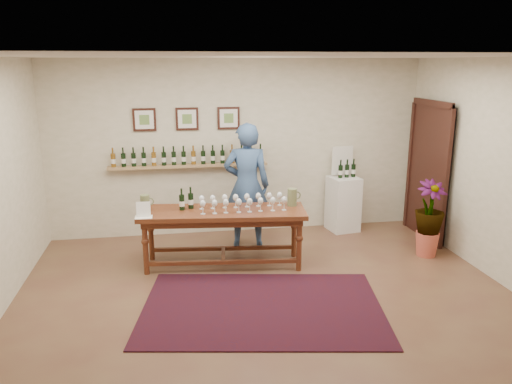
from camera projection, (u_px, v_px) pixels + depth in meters
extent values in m
plane|color=brown|center=(267.00, 297.00, 6.00)|extent=(6.00, 6.00, 0.00)
plane|color=beige|center=(238.00, 148.00, 8.03)|extent=(6.00, 0.00, 6.00)
plane|color=beige|center=(342.00, 274.00, 3.26)|extent=(6.00, 0.00, 6.00)
plane|color=beige|center=(507.00, 174.00, 6.14)|extent=(0.00, 5.00, 5.00)
plane|color=beige|center=(269.00, 56.00, 5.29)|extent=(6.00, 6.00, 0.00)
cube|color=tan|center=(189.00, 166.00, 7.88)|extent=(2.50, 0.16, 0.04)
cube|color=black|center=(430.00, 173.00, 7.84)|extent=(0.10, 1.00, 2.10)
cube|color=black|center=(427.00, 173.00, 7.83)|extent=(0.04, 1.12, 2.22)
cube|color=black|center=(144.00, 120.00, 7.65)|extent=(0.35, 0.03, 0.35)
cube|color=white|center=(144.00, 120.00, 7.63)|extent=(0.28, 0.01, 0.28)
cube|color=#678B45|center=(144.00, 120.00, 7.62)|extent=(0.15, 0.00, 0.15)
cube|color=black|center=(187.00, 119.00, 7.75)|extent=(0.35, 0.03, 0.35)
cube|color=white|center=(187.00, 119.00, 7.74)|extent=(0.28, 0.01, 0.28)
cube|color=#678B45|center=(187.00, 119.00, 7.73)|extent=(0.15, 0.00, 0.15)
cube|color=black|center=(229.00, 118.00, 7.86)|extent=(0.35, 0.03, 0.35)
cube|color=white|center=(229.00, 118.00, 7.84)|extent=(0.28, 0.01, 0.28)
cube|color=#678B45|center=(229.00, 118.00, 7.84)|extent=(0.15, 0.00, 0.15)
cube|color=#4A0E0D|center=(262.00, 307.00, 5.73)|extent=(3.01, 2.26, 0.01)
cube|color=#491F12|center=(223.00, 212.00, 6.76)|extent=(2.31, 0.96, 0.06)
cube|color=#491F12|center=(223.00, 217.00, 6.78)|extent=(2.17, 0.82, 0.10)
cylinder|color=#491F12|center=(146.00, 248.00, 6.56)|extent=(0.08, 0.08, 0.73)
cylinder|color=#491F12|center=(299.00, 245.00, 6.67)|extent=(0.08, 0.08, 0.73)
cylinder|color=#491F12|center=(151.00, 235.00, 7.05)|extent=(0.08, 0.08, 0.73)
cylinder|color=#491F12|center=(294.00, 232.00, 7.17)|extent=(0.08, 0.08, 0.73)
cube|color=#491F12|center=(223.00, 262.00, 6.67)|extent=(2.03, 0.28, 0.05)
cube|color=#491F12|center=(223.00, 248.00, 7.16)|extent=(2.03, 0.28, 0.05)
cube|color=#491F12|center=(223.00, 255.00, 6.92)|extent=(0.11, 0.51, 0.05)
cube|color=white|center=(143.00, 209.00, 6.43)|extent=(0.22, 0.16, 0.20)
cube|color=white|center=(343.00, 204.00, 8.29)|extent=(0.52, 0.52, 0.90)
cube|color=white|center=(342.00, 160.00, 8.24)|extent=(0.37, 0.08, 0.52)
cone|color=#C65642|center=(427.00, 244.00, 7.24)|extent=(0.33, 0.33, 0.35)
imported|color=#193415|center=(430.00, 212.00, 7.12)|extent=(0.54, 0.54, 0.61)
imported|color=#334E78|center=(247.00, 186.00, 7.47)|extent=(0.75, 0.56, 1.89)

